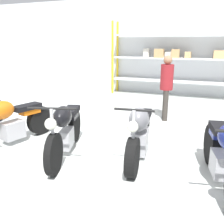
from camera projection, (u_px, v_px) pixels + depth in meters
ground_plane at (104, 155)px, 4.47m from camera, size 30.00×30.00×0.00m
back_wall at (165, 46)px, 9.32m from camera, size 30.00×0.08×3.60m
shelving_rack at (179, 57)px, 8.90m from camera, size 4.93×0.63×2.71m
motorcycle_orange at (10, 123)px, 4.85m from camera, size 0.89×2.04×1.02m
motorcycle_black at (65, 128)px, 4.36m from camera, size 0.86×1.95×1.04m
motorcycle_grey at (140, 133)px, 4.31m from camera, size 0.58×1.98×1.04m
person_browsing at (167, 83)px, 6.26m from camera, size 0.38×0.38×1.64m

